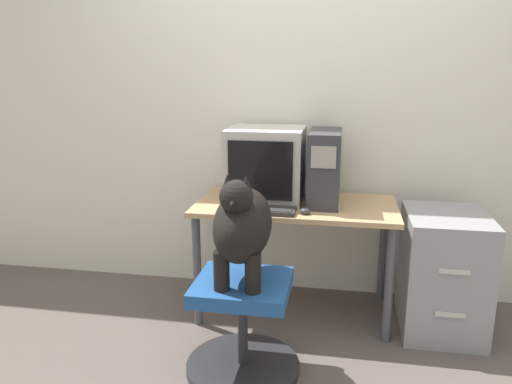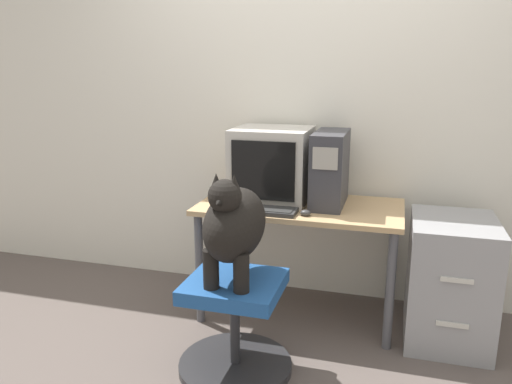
{
  "view_description": "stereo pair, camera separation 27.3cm",
  "coord_description": "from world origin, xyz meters",
  "px_view_note": "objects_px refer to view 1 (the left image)",
  "views": [
    {
      "loc": [
        0.27,
        -2.58,
        1.51
      ],
      "look_at": [
        -0.19,
        0.03,
        0.84
      ],
      "focal_mm": 35.0,
      "sensor_mm": 36.0,
      "label": 1
    },
    {
      "loc": [
        0.54,
        -2.51,
        1.51
      ],
      "look_at": [
        -0.19,
        0.03,
        0.84
      ],
      "focal_mm": 35.0,
      "sensor_mm": 36.0,
      "label": 2
    }
  ],
  "objects_px": {
    "filing_cabinet": "(443,272)",
    "crt_monitor": "(266,164)",
    "keyboard": "(258,210)",
    "dog": "(242,224)",
    "pc_tower": "(325,167)",
    "office_chair": "(243,327)"
  },
  "relations": [
    {
      "from": "crt_monitor",
      "to": "keyboard",
      "type": "relative_size",
      "value": 1.07
    },
    {
      "from": "pc_tower",
      "to": "office_chair",
      "type": "bearing_deg",
      "value": -115.64
    },
    {
      "from": "crt_monitor",
      "to": "keyboard",
      "type": "height_order",
      "value": "crt_monitor"
    },
    {
      "from": "crt_monitor",
      "to": "keyboard",
      "type": "distance_m",
      "value": 0.37
    },
    {
      "from": "keyboard",
      "to": "crt_monitor",
      "type": "bearing_deg",
      "value": 90.38
    },
    {
      "from": "office_chair",
      "to": "dog",
      "type": "relative_size",
      "value": 1.05
    },
    {
      "from": "crt_monitor",
      "to": "dog",
      "type": "bearing_deg",
      "value": -89.45
    },
    {
      "from": "crt_monitor",
      "to": "dog",
      "type": "xyz_separation_m",
      "value": [
        0.01,
        -0.76,
        -0.15
      ]
    },
    {
      "from": "office_chair",
      "to": "dog",
      "type": "bearing_deg",
      "value": 90.0
    },
    {
      "from": "dog",
      "to": "crt_monitor",
      "type": "bearing_deg",
      "value": 90.55
    },
    {
      "from": "crt_monitor",
      "to": "filing_cabinet",
      "type": "bearing_deg",
      "value": -7.54
    },
    {
      "from": "dog",
      "to": "keyboard",
      "type": "bearing_deg",
      "value": 90.67
    },
    {
      "from": "crt_monitor",
      "to": "dog",
      "type": "relative_size",
      "value": 0.83
    },
    {
      "from": "pc_tower",
      "to": "keyboard",
      "type": "distance_m",
      "value": 0.49
    },
    {
      "from": "pc_tower",
      "to": "dog",
      "type": "bearing_deg",
      "value": -115.8
    },
    {
      "from": "filing_cabinet",
      "to": "crt_monitor",
      "type": "bearing_deg",
      "value": 172.46
    },
    {
      "from": "keyboard",
      "to": "filing_cabinet",
      "type": "xyz_separation_m",
      "value": [
        1.06,
        0.16,
        -0.37
      ]
    },
    {
      "from": "crt_monitor",
      "to": "pc_tower",
      "type": "xyz_separation_m",
      "value": [
        0.36,
        -0.03,
        -0.0
      ]
    },
    {
      "from": "dog",
      "to": "filing_cabinet",
      "type": "height_order",
      "value": "dog"
    },
    {
      "from": "keyboard",
      "to": "filing_cabinet",
      "type": "height_order",
      "value": "keyboard"
    },
    {
      "from": "keyboard",
      "to": "filing_cabinet",
      "type": "bearing_deg",
      "value": 8.82
    },
    {
      "from": "keyboard",
      "to": "pc_tower",
      "type": "bearing_deg",
      "value": 37.16
    }
  ]
}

